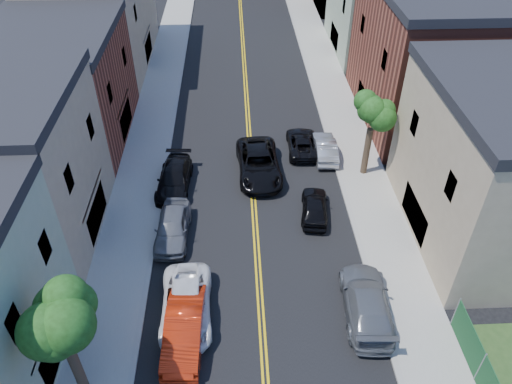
{
  "coord_description": "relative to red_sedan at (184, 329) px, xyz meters",
  "views": [
    {
      "loc": [
        -1.01,
        2.41,
        20.84
      ],
      "look_at": [
        0.09,
        25.78,
        2.0
      ],
      "focal_mm": 34.47,
      "sensor_mm": 36.0,
      "label": 1
    }
  ],
  "objects": [
    {
      "name": "tree_right_far",
      "position": [
        11.72,
        13.16,
        4.92
      ],
      "size": [
        4.4,
        4.4,
        8.03
      ],
      "color": "#372C1B",
      "rests_on": "sidewalk_right"
    },
    {
      "name": "bldg_left_tan_near",
      "position": [
        -10.2,
        8.15,
        3.66
      ],
      "size": [
        9.0,
        10.0,
        9.0
      ],
      "primitive_type": "cube",
      "color": "#998466",
      "rests_on": "ground"
    },
    {
      "name": "bldg_right_palegrn",
      "position": [
        17.8,
        35.15,
        3.41
      ],
      "size": [
        9.0,
        12.0,
        8.5
      ],
      "primitive_type": "cube",
      "color": "gray",
      "rests_on": "ground"
    },
    {
      "name": "dark_car_right_far",
      "position": [
        7.7,
        16.33,
        -0.2
      ],
      "size": [
        2.21,
        4.63,
        1.28
      ],
      "primitive_type": "imported",
      "rotation": [
        0.0,
        0.0,
        3.12
      ],
      "color": "black",
      "rests_on": "ground"
    },
    {
      "name": "grey_car_right",
      "position": [
        9.17,
        1.19,
        -0.01
      ],
      "size": [
        2.69,
        5.83,
        1.65
      ],
      "primitive_type": "imported",
      "rotation": [
        0.0,
        0.0,
        3.07
      ],
      "color": "#5C5F64",
      "rests_on": "ground"
    },
    {
      "name": "bldg_right_brick",
      "position": [
        17.8,
        21.15,
        4.16
      ],
      "size": [
        9.0,
        14.0,
        10.0
      ],
      "primitive_type": "cube",
      "color": "brown",
      "rests_on": "ground"
    },
    {
      "name": "curb_right",
      "position": [
        9.95,
        23.15,
        -0.76
      ],
      "size": [
        0.3,
        100.0,
        0.15
      ],
      "primitive_type": "cube",
      "color": "gray",
      "rests_on": "ground"
    },
    {
      "name": "black_car_left",
      "position": [
        -1.48,
        12.2,
        -0.08
      ],
      "size": [
        2.45,
        5.31,
        1.5
      ],
      "primitive_type": "imported",
      "rotation": [
        0.0,
        0.0,
        -0.07
      ],
      "color": "black",
      "rests_on": "ground"
    },
    {
      "name": "red_sedan",
      "position": [
        0.0,
        0.0,
        0.0
      ],
      "size": [
        1.99,
        5.14,
        1.67
      ],
      "primitive_type": "imported",
      "rotation": [
        0.0,
        0.0,
        -0.04
      ],
      "color": "red",
      "rests_on": "ground"
    },
    {
      "name": "sidewalk_left",
      "position": [
        -4.1,
        23.15,
        -0.76
      ],
      "size": [
        3.2,
        100.0,
        0.15
      ],
      "primitive_type": "cube",
      "color": "gray",
      "rests_on": "ground"
    },
    {
      "name": "bldg_right_tan",
      "position": [
        17.8,
        7.15,
        3.66
      ],
      "size": [
        9.0,
        12.0,
        9.0
      ],
      "primitive_type": "cube",
      "color": "#998466",
      "rests_on": "ground"
    },
    {
      "name": "silver_car_right",
      "position": [
        9.3,
        15.47,
        -0.13
      ],
      "size": [
        1.62,
        4.34,
        1.42
      ],
      "primitive_type": "imported",
      "rotation": [
        0.0,
        0.0,
        3.11
      ],
      "color": "#A0A2A7",
      "rests_on": "ground"
    },
    {
      "name": "bldg_left_brick",
      "position": [
        -10.2,
        19.15,
        3.16
      ],
      "size": [
        9.0,
        12.0,
        8.0
      ],
      "primitive_type": "cube",
      "color": "brown",
      "rests_on": "ground"
    },
    {
      "name": "black_car_right",
      "position": [
        7.6,
        8.91,
        -0.14
      ],
      "size": [
        2.16,
        4.24,
        1.38
      ],
      "primitive_type": "imported",
      "rotation": [
        0.0,
        0.0,
        3.01
      ],
      "color": "black",
      "rests_on": "ground"
    },
    {
      "name": "tree_left_mid",
      "position": [
        -4.08,
        -2.84,
        5.75
      ],
      "size": [
        5.2,
        5.2,
        9.29
      ],
      "color": "#372C1B",
      "rests_on": "sidewalk_left"
    },
    {
      "name": "grey_car_left",
      "position": [
        -1.18,
        7.33,
        -0.02
      ],
      "size": [
        2.13,
        4.86,
        1.63
      ],
      "primitive_type": "imported",
      "rotation": [
        0.0,
        0.0,
        -0.04
      ],
      "color": "slate",
      "rests_on": "ground"
    },
    {
      "name": "bldg_left_tan_far",
      "position": [
        -10.2,
        33.15,
        3.91
      ],
      "size": [
        9.0,
        16.0,
        9.5
      ],
      "primitive_type": "cube",
      "color": "#998466",
      "rests_on": "ground"
    },
    {
      "name": "black_suv_lane",
      "position": [
        4.3,
        13.5,
        0.03
      ],
      "size": [
        3.17,
        6.36,
        1.73
      ],
      "primitive_type": "imported",
      "rotation": [
        0.0,
        0.0,
        0.05
      ],
      "color": "black",
      "rests_on": "ground"
    },
    {
      "name": "curb_left",
      "position": [
        -2.35,
        23.15,
        -0.76
      ],
      "size": [
        0.3,
        100.0,
        0.15
      ],
      "primitive_type": "cube",
      "color": "gray",
      "rests_on": "ground"
    },
    {
      "name": "pedestrian_left",
      "position": [
        -5.3,
        0.49,
        0.21
      ],
      "size": [
        0.58,
        0.74,
        1.8
      ],
      "primitive_type": "imported",
      "rotation": [
        0.0,
        0.0,
        1.82
      ],
      "color": "#222128",
      "rests_on": "sidewalk_left"
    },
    {
      "name": "sidewalk_right",
      "position": [
        11.7,
        23.15,
        -0.76
      ],
      "size": [
        3.2,
        100.0,
        0.15
      ],
      "primitive_type": "cube",
      "color": "gray",
      "rests_on": "ground"
    },
    {
      "name": "white_pickup",
      "position": [
        0.0,
        1.44,
        -0.07
      ],
      "size": [
        2.7,
        5.56,
        1.52
      ],
      "primitive_type": "imported",
      "rotation": [
        0.0,
        0.0,
        0.03
      ],
      "color": "white",
      "rests_on": "ground"
    }
  ]
}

